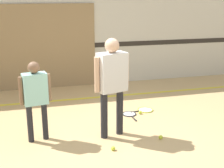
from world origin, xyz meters
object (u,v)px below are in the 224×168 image
at_px(racket_spare_on_floor, 130,114).
at_px(tennis_ball_stray_left, 161,137).
at_px(racket_second_spare, 145,110).
at_px(tennis_ball_near_instructor, 113,148).
at_px(tennis_ball_by_spare_racket, 140,112).
at_px(person_student_left, 35,93).
at_px(person_instructor, 112,77).

distance_m(racket_spare_on_floor, tennis_ball_stray_left, 1.15).
height_order(racket_second_spare, tennis_ball_near_instructor, tennis_ball_near_instructor).
xyz_separation_m(tennis_ball_near_instructor, tennis_ball_by_spare_racket, (0.90, 1.30, 0.00)).
relative_size(person_student_left, tennis_ball_stray_left, 19.70).
bearing_deg(person_student_left, racket_second_spare, 10.51).
bearing_deg(person_instructor, racket_spare_on_floor, 39.03).
relative_size(person_instructor, person_student_left, 1.26).
height_order(racket_spare_on_floor, tennis_ball_near_instructor, tennis_ball_near_instructor).
distance_m(person_student_left, tennis_ball_near_instructor, 1.48).
height_order(tennis_ball_near_instructor, tennis_ball_by_spare_racket, same).
xyz_separation_m(person_student_left, racket_second_spare, (2.14, 0.82, -0.79)).
relative_size(racket_second_spare, tennis_ball_stray_left, 7.96).
height_order(person_student_left, tennis_ball_near_instructor, person_student_left).
xyz_separation_m(tennis_ball_near_instructor, tennis_ball_stray_left, (0.85, 0.17, 0.00)).
relative_size(racket_second_spare, tennis_ball_near_instructor, 7.96).
xyz_separation_m(racket_spare_on_floor, racket_second_spare, (0.37, 0.15, -0.00)).
bearing_deg(tennis_ball_near_instructor, racket_spare_on_floor, 62.39).
height_order(person_instructor, racket_second_spare, person_instructor).
height_order(racket_second_spare, tennis_ball_by_spare_racket, tennis_ball_by_spare_racket).
height_order(person_instructor, person_student_left, person_instructor).
bearing_deg(racket_second_spare, person_student_left, 10.16).
xyz_separation_m(person_instructor, racket_second_spare, (0.94, 0.95, -1.00)).
bearing_deg(person_instructor, racket_second_spare, 29.83).
height_order(person_instructor, tennis_ball_stray_left, person_instructor).
bearing_deg(tennis_ball_near_instructor, tennis_ball_by_spare_racket, 55.32).
xyz_separation_m(person_student_left, tennis_ball_stray_left, (1.93, -0.47, -0.77)).
height_order(person_instructor, tennis_ball_by_spare_racket, person_instructor).
relative_size(tennis_ball_near_instructor, tennis_ball_stray_left, 1.00).
bearing_deg(tennis_ball_near_instructor, racket_second_spare, 54.17).
distance_m(person_instructor, tennis_ball_near_instructor, 1.11).
distance_m(person_student_left, tennis_ball_by_spare_racket, 2.23).
xyz_separation_m(racket_spare_on_floor, tennis_ball_stray_left, (0.17, -1.14, 0.02)).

